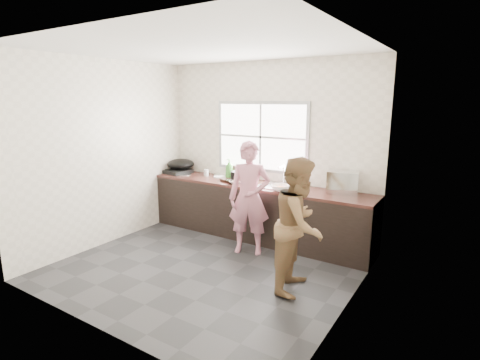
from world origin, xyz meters
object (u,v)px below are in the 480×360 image
Objects in this scene: cutting_board at (232,179)px; bowl_mince at (236,182)px; woman at (249,202)px; pot_lid_right at (221,175)px; bowl_held at (285,190)px; bottle_brown_tall at (229,172)px; dish_rack at (343,182)px; bottle_green at (229,169)px; plate_food at (219,177)px; bottle_brown_short at (231,172)px; burner at (177,171)px; bowl_crabs at (280,188)px; pot_lid_left at (184,174)px; black_pot at (238,177)px; glass_jar at (206,173)px; person_side at (299,225)px; wok at (181,164)px.

bowl_mince is at bearing -43.84° from cutting_board.
pot_lid_right is at bearing 121.13° from woman.
bowl_held is 1.30m from bottle_brown_tall.
dish_rack is (0.71, 0.35, 0.13)m from bowl_held.
pot_lid_right is at bearing 176.40° from bottle_brown_tall.
bowl_mince is at bearing -37.59° from bottle_green.
bottle_brown_short reaches higher than plate_food.
bowl_mince is 1.12× the size of plate_food.
burner reaches higher than bowl_held.
pot_lid_left is (-1.91, 0.14, -0.03)m from bowl_crabs.
glass_jar is at bearing 171.65° from black_pot.
bottle_green is 1.33× the size of pot_lid_left.
glass_jar is at bearing 8.27° from burner.
person_side reaches higher than bowl_held.
burner is at bearing 141.20° from woman.
bowl_crabs is at bearing -11.86° from black_pot.
bowl_mince is at bearing -34.79° from pot_lid_right.
bottle_brown_tall is at bearing 143.66° from black_pot.
bowl_mince is 1.25× the size of bottle_brown_short.
pot_lid_right is at bearing 10.41° from wok.
bowl_held is at bearing 20.72° from woman.
glass_jar is 0.58m from burner.
burner is (-2.10, 0.19, -0.00)m from bowl_crabs.
plate_food is 0.75× the size of pot_lid_left.
wok reaches higher than bowl_held.
wok is (-1.80, 0.64, 0.27)m from woman.
plate_food is 0.84m from burner.
cutting_board is 2.24× the size of bottle_brown_tall.
bottle_green reaches higher than bottle_brown_short.
glass_jar is (-0.50, 0.04, -0.11)m from bottle_green.
woman is 4.35× the size of bottle_green.
person_side is 3.08m from wok.
bottle_brown_tall is at bearing 46.27° from person_side.
cutting_board is 3.66× the size of glass_jar.
bottle_brown_tall is at bearing 160.31° from bowl_crabs.
person_side is 2.46m from pot_lid_right.
person_side is 6.62× the size of black_pot.
bowl_held is 1.39m from plate_food.
bottle_green is 1.08m from burner.
bottle_brown_short is 0.98m from wok.
woman is 3.62× the size of burner.
woman reaches higher than bottle_brown_short.
glass_jar reaches higher than bowl_crabs.
bowl_held is (-0.64, 0.93, 0.13)m from person_side.
wok is (-0.57, 0.00, 0.09)m from glass_jar.
cutting_board is 0.96× the size of dish_rack.
bottle_brown_short reaches higher than pot_lid_left.
dish_rack is (0.07, 1.28, 0.25)m from person_side.
dish_rack is (1.61, 0.16, 0.07)m from black_pot.
bottle_brown_tall is 0.81m from pot_lid_left.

